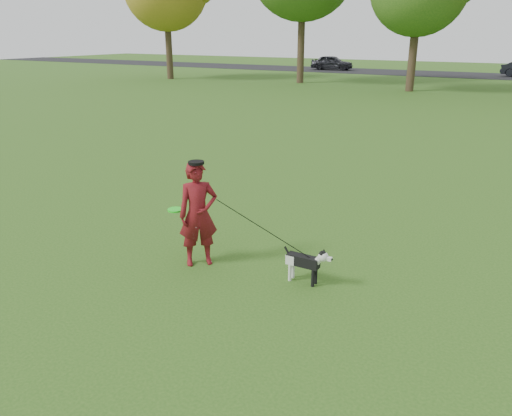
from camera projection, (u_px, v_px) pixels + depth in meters
The scene contains 6 objects.
ground at pixel (261, 269), 7.50m from camera, with size 120.00×120.00×0.00m, color #285116.
road at pixel (503, 76), 40.21m from camera, with size 120.00×7.00×0.02m, color black.
man at pixel (198, 214), 7.44m from camera, with size 0.59×0.38×1.61m, color #5F100D.
dog at pixel (307, 261), 6.98m from camera, with size 0.75×0.15×0.57m.
car_left at pixel (332, 63), 46.93m from camera, with size 1.56×3.89×1.33m, color black.
man_held_items at pixel (264, 229), 7.02m from camera, with size 2.24×0.47×1.24m.
Camera 1 is at (3.31, -5.90, 3.37)m, focal length 35.00 mm.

